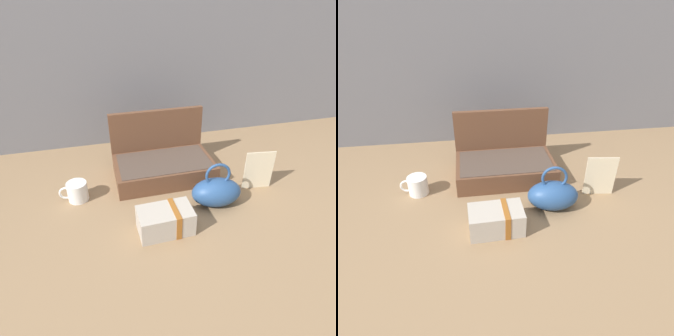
{
  "view_description": "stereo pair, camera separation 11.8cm",
  "coord_description": "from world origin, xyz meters",
  "views": [
    {
      "loc": [
        -0.24,
        -0.99,
        0.75
      ],
      "look_at": [
        0.02,
        -0.02,
        0.13
      ],
      "focal_mm": 30.62,
      "sensor_mm": 36.0,
      "label": 1
    },
    {
      "loc": [
        -0.13,
        -1.02,
        0.75
      ],
      "look_at": [
        0.02,
        -0.02,
        0.13
      ],
      "focal_mm": 30.62,
      "sensor_mm": 36.0,
      "label": 2
    }
  ],
  "objects": [
    {
      "name": "open_suitcase",
      "position": [
        0.03,
        0.14,
        0.07
      ],
      "size": [
        0.45,
        0.28,
        0.29
      ],
      "color": "brown",
      "rests_on": "ground_plane"
    },
    {
      "name": "teal_pouch_handbag",
      "position": [
        0.19,
        -0.14,
        0.06
      ],
      "size": [
        0.22,
        0.15,
        0.19
      ],
      "color": "#284C7F",
      "rests_on": "ground_plane"
    },
    {
      "name": "cream_toiletry_bag",
      "position": [
        -0.05,
        -0.23,
        0.05
      ],
      "size": [
        0.2,
        0.12,
        0.1
      ],
      "color": "#B2A899",
      "rests_on": "ground_plane"
    },
    {
      "name": "back_wall",
      "position": [
        0.0,
        0.58,
        0.7
      ],
      "size": [
        3.2,
        0.06,
        1.4
      ],
      "primitive_type": "cube",
      "color": "slate",
      "rests_on": "ground_plane"
    },
    {
      "name": "coffee_mug",
      "position": [
        -0.36,
        0.04,
        0.04
      ],
      "size": [
        0.12,
        0.08,
        0.08
      ],
      "color": "white",
      "rests_on": "ground_plane"
    },
    {
      "name": "info_card_left",
      "position": [
        0.41,
        -0.07,
        0.09
      ],
      "size": [
        0.13,
        0.02,
        0.18
      ],
      "primitive_type": "cube",
      "rotation": [
        0.0,
        0.0,
        -0.14
      ],
      "color": "beige",
      "rests_on": "ground_plane"
    },
    {
      "name": "ground_plane",
      "position": [
        0.0,
        0.0,
        0.0
      ],
      "size": [
        6.0,
        6.0,
        0.0
      ],
      "primitive_type": "plane",
      "color": "#8C6D4C"
    }
  ]
}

